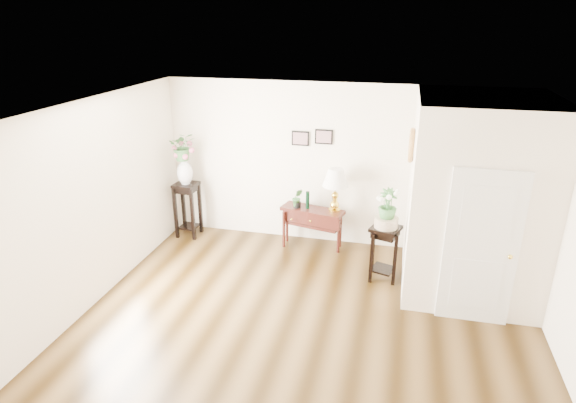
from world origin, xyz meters
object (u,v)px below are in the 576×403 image
(table_lamp, at_px, (335,191))
(plant_stand_b, at_px, (384,253))
(plant_stand_a, at_px, (188,210))
(console_table, at_px, (312,228))

(table_lamp, distance_m, plant_stand_b, 1.35)
(plant_stand_a, xyz_separation_m, plant_stand_b, (3.55, -0.75, -0.07))
(console_table, relative_size, plant_stand_b, 1.26)
(plant_stand_b, bearing_deg, table_lamp, 137.93)
(console_table, bearing_deg, plant_stand_b, -19.57)
(plant_stand_a, bearing_deg, console_table, 1.15)
(console_table, relative_size, plant_stand_a, 1.07)
(plant_stand_b, bearing_deg, console_table, 147.66)
(table_lamp, relative_size, plant_stand_b, 0.88)
(plant_stand_b, bearing_deg, plant_stand_a, 168.05)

